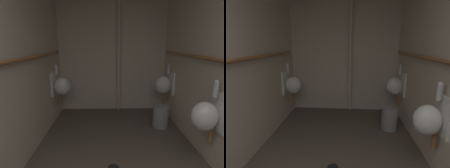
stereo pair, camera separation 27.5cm
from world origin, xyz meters
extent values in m
cube|color=beige|center=(-1.18, 2.02, 1.36)|extent=(0.06, 4.15, 2.71)
cube|color=beige|center=(0.00, 4.06, 1.36)|extent=(2.42, 0.06, 2.71)
ellipsoid|color=white|center=(-0.98, 3.47, 0.68)|extent=(0.30, 0.26, 0.34)
cube|color=white|center=(-1.14, 3.47, 0.73)|extent=(0.03, 0.30, 0.44)
cylinder|color=silver|center=(-1.07, 3.47, 0.99)|extent=(0.06, 0.06, 0.16)
sphere|color=silver|center=(-1.07, 3.47, 1.07)|extent=(0.06, 0.06, 0.06)
cylinder|color=#936038|center=(-1.08, 3.47, 0.43)|extent=(0.04, 0.04, 0.16)
ellipsoid|color=white|center=(0.98, 1.98, 0.68)|extent=(0.30, 0.26, 0.34)
cube|color=white|center=(1.14, 1.98, 0.73)|extent=(0.03, 0.30, 0.44)
cylinder|color=silver|center=(1.07, 1.98, 0.99)|extent=(0.06, 0.06, 0.16)
sphere|color=silver|center=(1.07, 1.98, 1.07)|extent=(0.06, 0.06, 0.06)
cylinder|color=#936038|center=(1.08, 1.98, 0.43)|extent=(0.04, 0.04, 0.16)
ellipsoid|color=white|center=(0.98, 3.51, 0.68)|extent=(0.30, 0.26, 0.34)
cube|color=white|center=(1.14, 3.51, 0.73)|extent=(0.03, 0.30, 0.44)
cylinder|color=silver|center=(1.07, 3.51, 0.99)|extent=(0.06, 0.06, 0.16)
sphere|color=silver|center=(1.07, 3.51, 1.07)|extent=(0.06, 0.06, 0.06)
cylinder|color=#936038|center=(1.08, 3.51, 0.43)|extent=(0.04, 0.04, 0.16)
cylinder|color=#936038|center=(-1.09, 2.03, 1.31)|extent=(0.05, 3.28, 0.05)
sphere|color=#936038|center=(-1.09, 3.67, 1.31)|extent=(0.06, 0.06, 0.06)
cylinder|color=#936038|center=(1.09, 2.05, 1.31)|extent=(0.05, 3.31, 0.05)
sphere|color=#936038|center=(1.09, 3.71, 1.31)|extent=(0.06, 0.06, 0.06)
cylinder|color=beige|center=(0.13, 3.95, 1.36)|extent=(0.07, 0.07, 2.66)
cylinder|color=black|center=(-0.05, 2.02, 0.00)|extent=(0.14, 0.14, 0.01)
cylinder|color=gray|center=(0.84, 3.10, 0.20)|extent=(0.28, 0.28, 0.40)
camera|label=1|loc=(-0.12, 0.12, 1.50)|focal=28.67mm
camera|label=2|loc=(0.15, 0.12, 1.50)|focal=28.67mm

